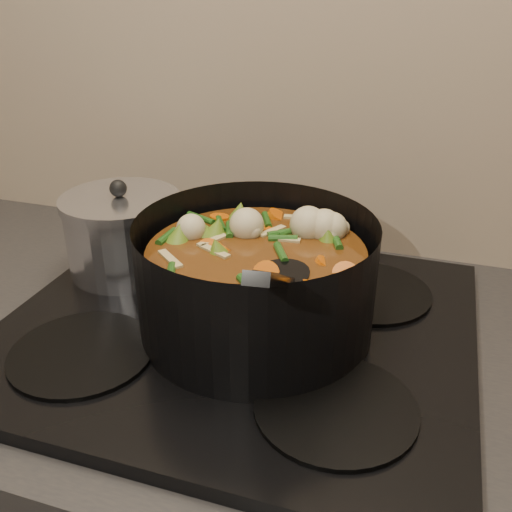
% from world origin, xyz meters
% --- Properties ---
extents(stovetop, '(0.62, 0.54, 0.03)m').
position_xyz_m(stovetop, '(0.00, 1.93, 0.92)').
color(stovetop, black).
rests_on(stovetop, counter).
extents(stockpot, '(0.32, 0.41, 0.23)m').
position_xyz_m(stockpot, '(0.03, 1.93, 1.00)').
color(stockpot, black).
rests_on(stockpot, stovetop).
extents(saucepan, '(0.18, 0.18, 0.15)m').
position_xyz_m(saucepan, '(-0.22, 2.02, 0.99)').
color(saucepan, silver).
rests_on(saucepan, stovetop).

